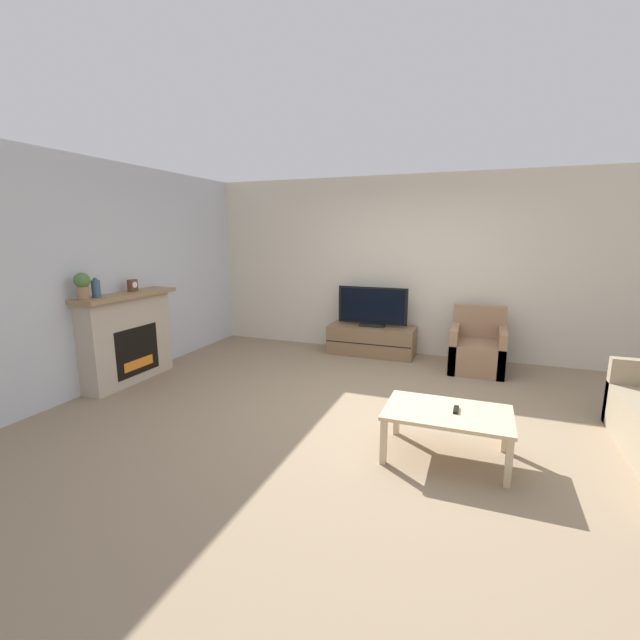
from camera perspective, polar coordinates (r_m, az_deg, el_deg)
name	(u,v)px	position (r m, az deg, el deg)	size (l,w,h in m)	color
ground_plane	(374,409)	(4.70, 7.17, -11.70)	(24.00, 24.00, 0.00)	#89755B
wall_back	(414,267)	(6.70, 12.38, 6.98)	(12.00, 0.06, 2.70)	beige
wall_left	(125,273)	(6.01, -24.60, 5.74)	(0.06, 12.00, 2.70)	silver
fireplace	(128,337)	(5.85, -24.27, -2.06)	(0.40, 1.36, 1.13)	#B7A893
mantel_vase_left	(96,288)	(5.46, -27.71, 3.76)	(0.09, 0.09, 0.23)	#385670
mantel_clock	(133,286)	(5.83, -23.71, 4.23)	(0.08, 0.11, 0.15)	brown
potted_plant	(82,284)	(5.34, -29.13, 4.19)	(0.17, 0.17, 0.30)	#936B4C
tv_stand	(372,340)	(6.66, 6.88, -2.70)	(1.32, 0.52, 0.44)	brown
tv	(372,308)	(6.56, 6.98, 1.58)	(1.07, 0.18, 0.61)	black
armchair	(477,350)	(6.24, 20.22, -3.75)	(0.70, 0.76, 0.86)	#937051
coffee_table	(447,416)	(3.75, 16.62, -12.23)	(1.01, 0.64, 0.41)	#CCB289
remote	(456,410)	(3.75, 17.68, -11.31)	(0.04, 0.15, 0.02)	black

